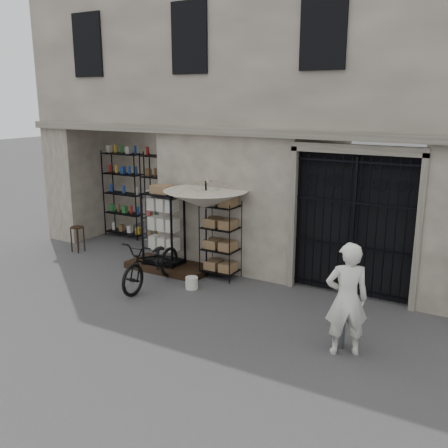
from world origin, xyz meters
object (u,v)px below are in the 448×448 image
Objects in this scene: wooden_stool at (78,238)px; shopkeeper at (343,353)px; wire_rack at (221,241)px; white_bucket at (192,283)px; bicycle at (153,286)px; steel_bollard at (341,324)px; display_cabinet at (163,232)px; market_umbrella at (206,195)px.

shopkeeper is at bearing -12.99° from wooden_stool.
white_bucket is (-0.17, -0.92, -0.73)m from wire_rack.
bicycle reaches higher than wooden_stool.
white_bucket is 0.33× the size of steel_bollard.
steel_bollard is at bearing -14.66° from white_bucket.
wooden_stool is at bearing 163.61° from display_cabinet.
wooden_stool is at bearing 173.60° from wire_rack.
market_umbrella is 4.28m from steel_bollard.
market_umbrella is 1.32× the size of bicycle.
wooden_stool is 0.85× the size of steel_bollard.
wire_rack is 0.67× the size of market_umbrella.
wire_rack is 2.58× the size of wooden_stool.
display_cabinet is 1.45m from wire_rack.
display_cabinet is at bearing 150.35° from white_bucket.
wire_rack is 2.19× the size of steel_bollard.
wooden_stool is at bearing 168.02° from steel_bollard.
bicycle is (-0.99, -1.20, -0.86)m from wire_rack.
white_bucket is (1.27, -0.72, -0.78)m from display_cabinet.
steel_bollard is at bearing -38.19° from wire_rack.
steel_bollard reaches higher than white_bucket.
wooden_stool is at bearing -178.88° from market_umbrella.
white_bucket is at bearing -45.65° from shopkeeper.
market_umbrella is 1.93m from white_bucket.
white_bucket is 0.14× the size of shopkeeper.
wire_rack is 4.28m from wooden_stool.
wire_rack reaches higher than wooden_stool.
market_umbrella is at bearing -14.73° from display_cabinet.
display_cabinet is 5.30m from shopkeeper.
steel_bollard is (7.60, -1.61, 0.04)m from wooden_stool.
wooden_stool is (-3.26, 0.97, 0.36)m from bicycle.
display_cabinet is 0.69× the size of market_umbrella.
white_bucket is 0.88m from bicycle.
market_umbrella is 1.44× the size of shopkeeper.
wire_rack is at bearing 151.27° from steel_bollard.
steel_bollard is (3.64, -1.69, -1.50)m from market_umbrella.
steel_bollard is at bearing -35.95° from display_cabinet.
wire_rack is 6.62× the size of white_bucket.
wooden_stool is 7.77m from steel_bollard.
display_cabinet is 6.84× the size of white_bucket.
shopkeeper is at bearing -13.22° from bicycle.
bicycle is (-0.71, -1.05, -1.90)m from market_umbrella.
display_cabinet reaches higher than white_bucket.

